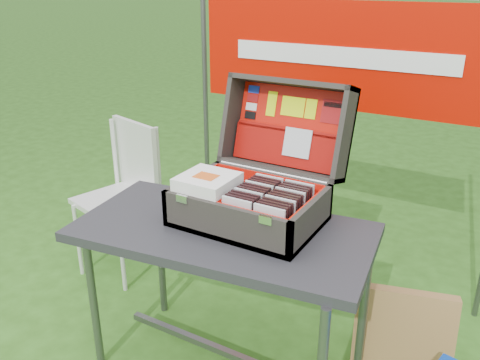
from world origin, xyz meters
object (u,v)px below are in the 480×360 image
Objects in this scene: table at (224,305)px; cardboard_box at (402,339)px; chair at (117,203)px; suitcase at (256,158)px.

table reaches higher than cardboard_box.
chair reaches higher than table.
table is 0.79m from cardboard_box.
table is 2.10× the size of suitcase.
table is at bearing -166.85° from cardboard_box.
chair is (-1.02, 0.44, 0.07)m from table.
suitcase is 1.25m from chair.
table is at bearing -8.22° from chair.
table is 1.33× the size of chair.
cardboard_box is at bearing 12.54° from chair.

